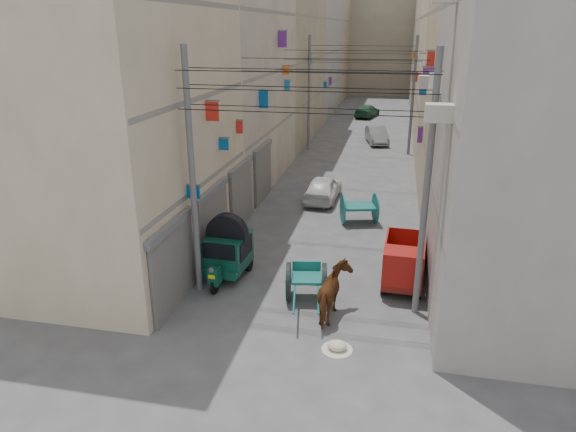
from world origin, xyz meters
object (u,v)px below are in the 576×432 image
(second_cart, at_px, (359,208))
(distant_car_green, at_px, (367,111))
(auto_rickshaw, at_px, (228,249))
(distant_car_grey, at_px, (377,135))
(horse, at_px, (334,294))
(feed_sack, at_px, (337,346))
(distant_car_white, at_px, (323,188))
(mini_truck, at_px, (403,266))
(tonga_cart, at_px, (306,281))

(second_cart, bearing_deg, distant_car_green, 77.91)
(auto_rickshaw, xyz_separation_m, distant_car_green, (2.60, 36.50, -0.46))
(distant_car_grey, bearing_deg, distant_car_green, 84.88)
(horse, bearing_deg, feed_sack, 103.00)
(auto_rickshaw, height_order, distant_car_white, auto_rickshaw)
(feed_sack, bearing_deg, distant_car_white, 99.90)
(horse, distance_m, distant_car_white, 11.56)
(feed_sack, xyz_separation_m, distant_car_grey, (-0.23, 27.82, 0.50))
(feed_sack, xyz_separation_m, horse, (-0.31, 1.68, 0.69))
(auto_rickshaw, distance_m, distant_car_grey, 24.48)
(distant_car_white, bearing_deg, auto_rickshaw, 80.00)
(distant_car_green, bearing_deg, horse, 105.18)
(mini_truck, relative_size, horse, 1.55)
(feed_sack, height_order, distant_car_white, distant_car_white)
(auto_rickshaw, relative_size, tonga_cart, 0.89)
(auto_rickshaw, relative_size, horse, 1.34)
(feed_sack, relative_size, distant_car_white, 0.14)
(mini_truck, bearing_deg, distant_car_grey, 97.31)
(distant_car_green, bearing_deg, mini_truck, 108.58)
(auto_rickshaw, height_order, mini_truck, auto_rickshaw)
(distant_car_grey, relative_size, distant_car_green, 0.91)
(mini_truck, bearing_deg, horse, -127.70)
(auto_rickshaw, xyz_separation_m, distant_car_white, (2.08, 9.38, -0.42))
(second_cart, height_order, distant_car_green, second_cart)
(auto_rickshaw, xyz_separation_m, tonga_cart, (3.02, -1.05, -0.41))
(horse, xyz_separation_m, distant_car_grey, (0.09, 26.13, -0.19))
(distant_car_white, bearing_deg, mini_truck, 116.74)
(second_cart, relative_size, distant_car_white, 0.49)
(auto_rickshaw, bearing_deg, mini_truck, 6.73)
(tonga_cart, xyz_separation_m, feed_sack, (1.34, -2.64, -0.52))
(mini_truck, xyz_separation_m, distant_car_grey, (-1.98, 23.70, -0.16))
(second_cart, xyz_separation_m, distant_car_white, (-2.08, 2.99, -0.09))
(second_cart, height_order, distant_car_grey, second_cart)
(distant_car_green, bearing_deg, distant_car_white, 101.92)
(tonga_cart, bearing_deg, auto_rickshaw, 151.19)
(feed_sack, distance_m, distant_car_grey, 27.82)
(tonga_cart, bearing_deg, distant_car_green, 81.02)
(distant_car_grey, bearing_deg, horse, -102.35)
(horse, bearing_deg, distant_car_white, -77.65)
(horse, relative_size, distant_car_white, 0.51)
(auto_rickshaw, height_order, feed_sack, auto_rickshaw)
(second_cart, distance_m, distant_car_grey, 17.73)
(auto_rickshaw, bearing_deg, distant_car_green, 88.69)
(distant_car_grey, bearing_deg, distant_car_white, -110.10)
(feed_sack, bearing_deg, mini_truck, 66.97)
(horse, xyz_separation_m, distant_car_white, (-1.97, 11.39, -0.18))
(distant_car_green, bearing_deg, auto_rickshaw, 98.95)
(tonga_cart, bearing_deg, distant_car_white, 85.55)
(tonga_cart, xyz_separation_m, distant_car_white, (-0.94, 10.43, -0.01))
(tonga_cart, xyz_separation_m, distant_car_green, (-0.42, 37.55, -0.05))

